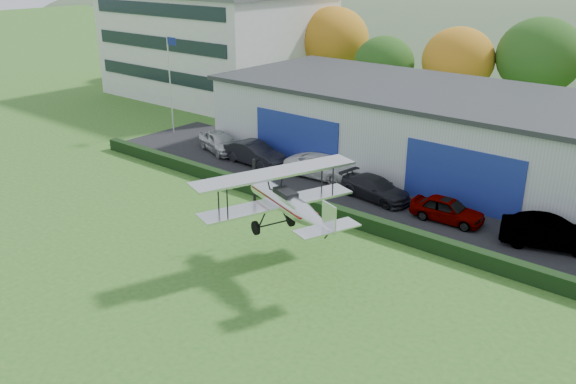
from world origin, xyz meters
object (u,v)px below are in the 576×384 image
Objects in this scene: office_block at (218,43)px; flagpole at (170,75)px; car_4 at (447,210)px; car_0 at (220,142)px; biplane at (287,201)px; car_2 at (323,166)px; car_1 at (255,153)px; hangar at (504,141)px; car_5 at (550,233)px; car_3 at (376,188)px.

flagpole is (8.12, -13.00, -0.43)m from office_block.
flagpole is 25.58m from car_4.
car_0 is 0.56× the size of biplane.
biplane is at bearing 157.03° from car_4.
flagpole is 16.26m from car_2.
flagpole is at bearing 83.55° from car_1.
car_1 is at bearing 85.30° from car_4.
car_4 is at bearing -88.03° from hangar.
car_4 is (25.16, -2.14, -4.06)m from flagpole.
car_5 is at bearing -87.61° from car_1.
car_0 is at bearing -44.05° from office_block.
car_1 is 1.18× the size of car_4.
car_5 is at bearing -3.48° from flagpole.
office_block is at bearing 70.46° from car_3.
car_0 is at bearing -158.25° from hangar.
car_1 is 0.92× the size of car_2.
biplane reaches higher than car_0.
flagpole reaches higher than hangar.
car_1 reaches higher than car_2.
car_0 is 1.12× the size of car_4.
car_4 is at bearing 74.46° from car_5.
car_1 is 1.00× the size of car_5.
car_5 is (14.74, -1.09, 0.06)m from car_2.
car_5 is at bearing -21.04° from office_block.
hangar is 8.61× the size of car_1.
car_5 is (38.60, -14.85, -4.39)m from office_block.
car_3 is at bearing -5.21° from flagpole.
flagpole is at bearing 67.88° from car_5.
biplane is (5.99, -10.85, 2.56)m from car_2.
car_3 is 1.15× the size of car_4.
car_2 is at bearing 67.13° from car_5.
car_3 is at bearing 83.64° from car_4.
flagpole is at bearing 82.11° from car_4.
car_1 is at bearing 96.03° from car_2.
biplane reaches higher than car_2.
hangar is at bearing 99.74° from biplane.
car_2 is 14.78m from car_5.
car_0 is at bearing 95.58° from car_3.
car_3 is 4.73m from car_4.
hangar is at bearing -12.01° from office_block.
car_4 is at bearing -88.88° from car_1.
office_block is 4.61× the size of car_0.
biplane is at bearing -28.12° from flagpole.
car_1 is 9.89m from car_3.
flagpole is 30.80m from car_5.
car_4 is (14.62, -0.42, -0.10)m from car_1.
hangar is at bearing 16.93° from car_5.
office_block is 4.37× the size of car_1.
office_block is 21.02m from car_0.
hangar is at bearing -1.06° from car_4.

